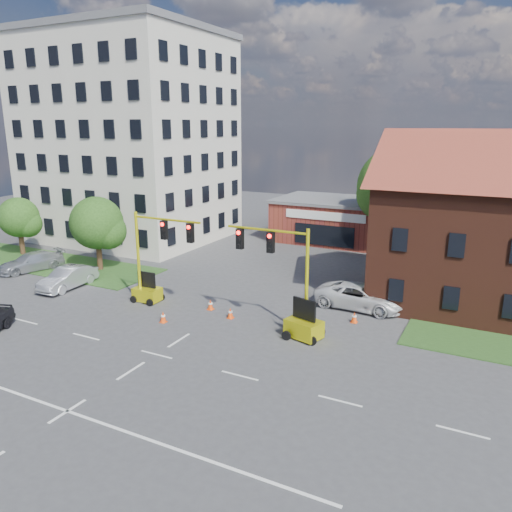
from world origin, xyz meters
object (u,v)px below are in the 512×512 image
(signal_mast_east, at_px, (280,265))
(trailer_west, at_px, (147,293))
(signal_mast_west, at_px, (158,249))
(trailer_east, at_px, (304,327))
(pickup_white, at_px, (360,296))

(signal_mast_east, xyz_separation_m, trailer_west, (-9.96, 0.24, -3.29))
(signal_mast_west, height_order, trailer_west, signal_mast_west)
(trailer_west, bearing_deg, signal_mast_west, -12.91)
(signal_mast_east, relative_size, trailer_west, 3.08)
(signal_mast_west, height_order, trailer_east, signal_mast_west)
(signal_mast_west, bearing_deg, trailer_east, -2.89)
(signal_mast_west, relative_size, pickup_white, 1.07)
(trailer_east, relative_size, pickup_white, 0.39)
(pickup_white, bearing_deg, signal_mast_west, 117.25)
(signal_mast_west, relative_size, trailer_east, 2.78)
(trailer_west, height_order, pickup_white, trailer_west)
(trailer_east, xyz_separation_m, pickup_white, (1.53, 6.13, 0.11))
(trailer_west, xyz_separation_m, trailer_east, (11.71, -0.77, 0.07))
(pickup_white, bearing_deg, trailer_west, 114.26)
(signal_mast_west, relative_size, trailer_west, 3.08)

